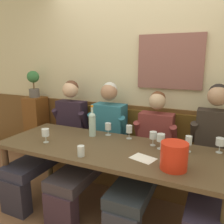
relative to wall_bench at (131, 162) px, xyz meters
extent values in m
cube|color=brown|center=(0.00, -0.83, -0.29)|extent=(6.80, 6.80, 0.02)
cube|color=beige|center=(0.00, 0.26, 1.12)|extent=(6.80, 0.08, 2.80)
cube|color=brown|center=(0.39, 0.20, 1.28)|extent=(0.77, 0.04, 0.64)
cube|color=brown|center=(0.00, 0.21, 0.21)|extent=(6.80, 0.03, 0.99)
cube|color=brown|center=(0.00, -0.02, -0.06)|extent=(2.56, 0.42, 0.44)
cube|color=brown|center=(0.00, -0.02, 0.18)|extent=(2.51, 0.39, 0.05)
cube|color=brown|center=(0.00, 0.17, 0.43)|extent=(2.56, 0.04, 0.45)
cube|color=brown|center=(0.00, -0.67, 0.44)|extent=(2.26, 0.83, 0.04)
cylinder|color=brown|center=(-1.06, -1.01, 0.07)|extent=(0.07, 0.07, 0.70)
cylinder|color=#4B3E27|center=(-1.06, -0.32, 0.07)|extent=(0.07, 0.07, 0.70)
cylinder|color=#503A25|center=(1.06, -0.32, 0.07)|extent=(0.07, 0.07, 0.70)
cube|color=#292532|center=(-0.88, -1.08, -0.09)|extent=(0.31, 0.14, 0.38)
cube|color=#2B2A3B|center=(-0.88, -0.59, 0.15)|extent=(0.34, 1.08, 0.11)
cube|color=#281B2A|center=(-0.88, -0.02, 0.48)|extent=(0.41, 0.18, 0.53)
sphere|color=#D8AA8A|center=(-0.88, -0.03, 0.90)|extent=(0.21, 0.21, 0.21)
sphere|color=brown|center=(-0.88, 0.00, 0.93)|extent=(0.20, 0.20, 0.20)
cylinder|color=#281B2A|center=(-1.10, -0.05, 0.50)|extent=(0.08, 0.20, 0.27)
cylinder|color=#281B2A|center=(-0.67, -0.05, 0.50)|extent=(0.08, 0.20, 0.27)
cube|color=#372532|center=(-0.30, -1.08, -0.09)|extent=(0.31, 0.14, 0.38)
cube|color=#373036|center=(-0.30, -0.60, 0.15)|extent=(0.34, 1.07, 0.11)
cube|color=#29687F|center=(-0.30, -0.02, 0.48)|extent=(0.41, 0.24, 0.54)
sphere|color=#A7775A|center=(-0.30, -0.03, 0.90)|extent=(0.21, 0.21, 0.21)
sphere|color=silver|center=(-0.30, 0.00, 0.93)|extent=(0.20, 0.20, 0.20)
cylinder|color=#29687F|center=(-0.52, -0.06, 0.51)|extent=(0.08, 0.20, 0.27)
cylinder|color=#29687F|center=(-0.08, -0.06, 0.51)|extent=(0.08, 0.20, 0.27)
cube|color=#282E36|center=(0.31, -0.59, 0.15)|extent=(0.33, 1.08, 0.11)
cube|color=maroon|center=(0.31, -0.02, 0.45)|extent=(0.40, 0.19, 0.48)
sphere|color=tan|center=(0.31, -0.03, 0.84)|extent=(0.19, 0.19, 0.19)
sphere|color=brown|center=(0.31, 0.00, 0.86)|extent=(0.18, 0.18, 0.18)
cylinder|color=maroon|center=(0.10, -0.05, 0.46)|extent=(0.08, 0.20, 0.27)
cylinder|color=maroon|center=(0.53, -0.05, 0.46)|extent=(0.08, 0.20, 0.27)
cube|color=#2F273C|center=(0.94, -0.60, 0.15)|extent=(0.31, 1.08, 0.11)
cube|color=#2D241F|center=(0.94, -0.02, 0.50)|extent=(0.37, 0.20, 0.58)
sphere|color=tan|center=(0.94, -0.03, 0.94)|extent=(0.21, 0.21, 0.21)
sphere|color=black|center=(0.94, 0.00, 0.97)|extent=(0.19, 0.19, 0.19)
cylinder|color=#2D241F|center=(0.74, -0.06, 0.53)|extent=(0.08, 0.20, 0.27)
cylinder|color=red|center=(0.66, -0.87, 0.57)|extent=(0.21, 0.21, 0.22)
cylinder|color=#ACCAC1|center=(-0.31, -0.44, 0.57)|extent=(0.08, 0.08, 0.22)
sphere|color=#ACCAC1|center=(-0.31, -0.44, 0.69)|extent=(0.08, 0.08, 0.08)
cylinder|color=#ACCAC1|center=(-0.31, -0.44, 0.75)|extent=(0.03, 0.03, 0.09)
cylinder|color=orange|center=(-0.31, -0.44, 0.80)|extent=(0.03, 0.03, 0.02)
cylinder|color=silver|center=(-0.65, -0.83, 0.46)|extent=(0.06, 0.06, 0.00)
cylinder|color=silver|center=(-0.65, -0.83, 0.50)|extent=(0.01, 0.01, 0.07)
cylinder|color=silver|center=(-0.65, -0.83, 0.57)|extent=(0.08, 0.08, 0.08)
cylinder|color=#EBD782|center=(-0.65, -0.83, 0.54)|extent=(0.07, 0.07, 0.02)
cylinder|color=silver|center=(0.39, -0.44, 0.46)|extent=(0.06, 0.06, 0.00)
cylinder|color=silver|center=(0.39, -0.44, 0.50)|extent=(0.01, 0.01, 0.07)
cylinder|color=silver|center=(0.39, -0.44, 0.57)|extent=(0.07, 0.07, 0.07)
cylinder|color=#F1E38B|center=(0.39, -0.44, 0.54)|extent=(0.06, 0.06, 0.02)
cylinder|color=silver|center=(1.00, -0.36, 0.46)|extent=(0.06, 0.06, 0.00)
cylinder|color=silver|center=(1.00, -0.36, 0.50)|extent=(0.01, 0.01, 0.07)
cylinder|color=silver|center=(1.00, -0.36, 0.57)|extent=(0.08, 0.08, 0.07)
cylinder|color=silver|center=(-0.16, -0.34, 0.46)|extent=(0.07, 0.07, 0.00)
cylinder|color=silver|center=(-0.16, -0.34, 0.49)|extent=(0.01, 0.01, 0.06)
cylinder|color=silver|center=(-0.16, -0.34, 0.56)|extent=(0.07, 0.07, 0.08)
cylinder|color=#E6E581|center=(-0.16, -0.34, 0.53)|extent=(0.06, 0.06, 0.02)
cylinder|color=silver|center=(0.10, -0.35, 0.46)|extent=(0.06, 0.06, 0.00)
cylinder|color=silver|center=(0.10, -0.35, 0.49)|extent=(0.01, 0.01, 0.06)
cylinder|color=silver|center=(0.10, -0.35, 0.57)|extent=(0.07, 0.07, 0.08)
cylinder|color=#E5D47A|center=(0.10, -0.35, 0.54)|extent=(0.06, 0.06, 0.03)
cylinder|color=silver|center=(0.73, -0.46, 0.46)|extent=(0.06, 0.06, 0.00)
cylinder|color=silver|center=(0.73, -0.46, 0.50)|extent=(0.01, 0.01, 0.07)
cylinder|color=silver|center=(0.73, -0.46, 0.57)|extent=(0.06, 0.06, 0.08)
cylinder|color=beige|center=(0.73, -0.46, 0.55)|extent=(0.05, 0.05, 0.03)
cylinder|color=silver|center=(0.48, -0.50, 0.46)|extent=(0.06, 0.06, 0.00)
cylinder|color=silver|center=(0.48, -0.50, 0.50)|extent=(0.01, 0.01, 0.08)
cylinder|color=silver|center=(0.48, -0.50, 0.57)|extent=(0.08, 0.08, 0.07)
cylinder|color=#E6D981|center=(0.48, -0.50, 0.55)|extent=(0.07, 0.07, 0.03)
cylinder|color=silver|center=(-0.13, -0.97, 0.51)|extent=(0.06, 0.06, 0.10)
cube|color=white|center=(0.39, -0.78, 0.46)|extent=(0.24, 0.20, 0.00)
cube|color=brown|center=(-1.58, 0.03, 0.23)|extent=(0.28, 0.28, 1.02)
cylinder|color=#5A534F|center=(-1.58, 0.03, 0.80)|extent=(0.15, 0.15, 0.13)
cylinder|color=brown|center=(-1.58, 0.03, 0.92)|extent=(0.02, 0.02, 0.11)
sphere|color=#336D3C|center=(-1.58, 0.03, 1.05)|extent=(0.18, 0.18, 0.18)
camera|label=1|loc=(0.91, -2.58, 1.31)|focal=36.46mm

